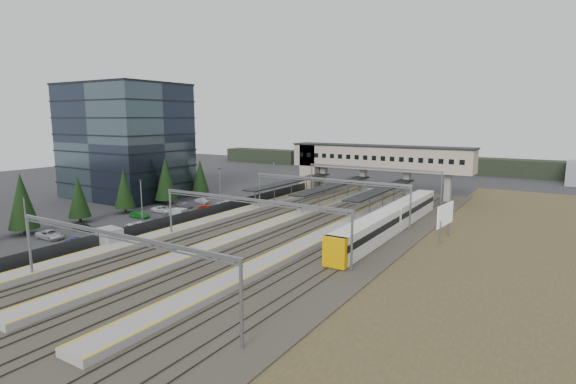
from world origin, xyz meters
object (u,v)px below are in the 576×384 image
Objects in this scene: relay_cabin_far at (179,215)px; billboard at (445,216)px; train at (391,220)px; office_building at (125,141)px; footbridge at (367,159)px; relay_cabin_near at (110,238)px.

relay_cabin_far is 42.04m from billboard.
train is at bearing 18.55° from relay_cabin_far.
train is at bearing -0.93° from office_building.
office_building is 0.60× the size of footbridge.
relay_cabin_near is 0.55× the size of billboard.
train is (32.68, 10.96, 0.94)m from relay_cabin_far.
relay_cabin_near is at bearing -103.02° from footbridge.
billboard reaches higher than relay_cabin_near.
train is (16.30, -30.97, -5.90)m from footbridge.
footbridge is at bearing 76.98° from relay_cabin_near.
relay_cabin_near is at bearing -42.21° from office_building.
billboard is (7.73, 0.38, 1.51)m from train.
train is 6.43× the size of billboard.
billboard reaches higher than relay_cabin_far.
relay_cabin_far is 0.45× the size of billboard.
relay_cabin_far is 34.48m from train.
office_building is 42.46m from relay_cabin_near.
office_building is at bearing 179.50° from billboard.
office_building is at bearing 156.40° from relay_cabin_far.
office_building is 53.18m from footbridge.
relay_cabin_near is at bearing -144.14° from billboard.
footbridge reaches higher than relay_cabin_far.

